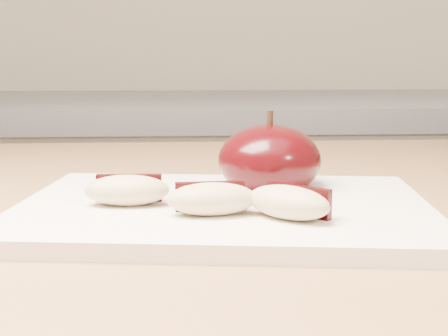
{
  "coord_description": "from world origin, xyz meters",
  "views": [
    {
      "loc": [
        -0.02,
        -0.05,
        1.01
      ],
      "look_at": [
        0.01,
        0.39,
        0.94
      ],
      "focal_mm": 50.0,
      "sensor_mm": 36.0,
      "label": 1
    }
  ],
  "objects": [
    {
      "name": "back_cabinet",
      "position": [
        0.0,
        1.2,
        0.47
      ],
      "size": [
        2.4,
        0.62,
        0.94
      ],
      "color": "silver",
      "rests_on": "ground"
    },
    {
      "name": "apple_wedge_c",
      "position": [
        0.05,
        0.34,
        0.92
      ],
      "size": [
        0.06,
        0.06,
        0.02
      ],
      "rotation": [
        0.0,
        0.0,
        -0.75
      ],
      "color": "tan",
      "rests_on": "cutting_board"
    },
    {
      "name": "apple_half",
      "position": [
        0.05,
        0.45,
        0.93
      ],
      "size": [
        0.1,
        0.1,
        0.07
      ],
      "rotation": [
        0.0,
        0.0,
        0.15
      ],
      "color": "black",
      "rests_on": "cutting_board"
    },
    {
      "name": "cutting_board",
      "position": [
        0.01,
        0.39,
        0.91
      ],
      "size": [
        0.32,
        0.25,
        0.01
      ],
      "primitive_type": "cube",
      "rotation": [
        0.0,
        0.0,
        -0.13
      ],
      "color": "silver",
      "rests_on": "island_counter"
    },
    {
      "name": "apple_wedge_b",
      "position": [
        0.0,
        0.35,
        0.92
      ],
      "size": [
        0.06,
        0.03,
        0.02
      ],
      "rotation": [
        0.0,
        0.0,
        0.06
      ],
      "color": "tan",
      "rests_on": "cutting_board"
    },
    {
      "name": "apple_wedge_a",
      "position": [
        -0.06,
        0.39,
        0.92
      ],
      "size": [
        0.06,
        0.03,
        0.02
      ],
      "rotation": [
        0.0,
        0.0,
        -0.04
      ],
      "color": "tan",
      "rests_on": "cutting_board"
    }
  ]
}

